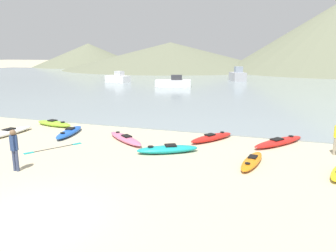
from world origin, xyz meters
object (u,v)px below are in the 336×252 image
kayak_on_sand_6 (69,132)px  moored_boat_4 (238,76)px  kayak_on_sand_2 (54,123)px  person_near_foreground (14,148)px  moored_boat_3 (118,78)px  kayak_on_sand_7 (7,133)px  kayak_on_sand_8 (212,137)px  moored_boat_0 (173,83)px  kayak_on_sand_0 (279,142)px  kayak_on_sand_3 (125,138)px  kayak_on_sand_5 (168,149)px  kayak_on_sand_1 (252,161)px  loose_paddle (54,148)px

kayak_on_sand_6 → moored_boat_4: bearing=84.5°
kayak_on_sand_2 → person_near_foreground: person_near_foreground is taller
person_near_foreground → moored_boat_3: moored_boat_3 is taller
kayak_on_sand_7 → kayak_on_sand_8: kayak_on_sand_8 is taller
person_near_foreground → moored_boat_0: (-4.53, 32.69, -0.32)m
kayak_on_sand_8 → moored_boat_0: moored_boat_0 is taller
kayak_on_sand_0 → kayak_on_sand_6: kayak_on_sand_6 is taller
kayak_on_sand_3 → moored_boat_3: moored_boat_3 is taller
person_near_foreground → moored_boat_4: moored_boat_4 is taller
kayak_on_sand_2 → moored_boat_0: bearing=91.5°
kayak_on_sand_5 → kayak_on_sand_7: size_ratio=0.79×
kayak_on_sand_5 → moored_boat_0: bearing=107.9°
kayak_on_sand_2 → kayak_on_sand_5: 9.06m
kayak_on_sand_6 → kayak_on_sand_7: size_ratio=0.86×
kayak_on_sand_2 → kayak_on_sand_0: bearing=0.6°
kayak_on_sand_1 → moored_boat_3: (-23.57, 33.05, 0.54)m
kayak_on_sand_2 → kayak_on_sand_8: size_ratio=1.01×
kayak_on_sand_2 → kayak_on_sand_5: size_ratio=1.00×
moored_boat_4 → person_near_foreground: bearing=-92.8°
kayak_on_sand_0 → kayak_on_sand_2: bearing=-179.4°
kayak_on_sand_0 → moored_boat_3: bearing=129.7°
kayak_on_sand_5 → loose_paddle: 5.45m
kayak_on_sand_3 → moored_boat_0: moored_boat_0 is taller
moored_boat_0 → loose_paddle: (3.89, -29.68, -0.60)m
moored_boat_0 → moored_boat_4: size_ratio=1.27×
kayak_on_sand_0 → person_near_foreground: person_near_foreground is taller
kayak_on_sand_1 → kayak_on_sand_7: bearing=178.0°
kayak_on_sand_8 → person_near_foreground: 9.29m
kayak_on_sand_7 → moored_boat_0: bearing=89.6°
kayak_on_sand_3 → kayak_on_sand_5: (2.72, -1.17, 0.02)m
kayak_on_sand_7 → kayak_on_sand_2: bearing=72.9°
kayak_on_sand_8 → moored_boat_3: size_ratio=0.62×
kayak_on_sand_2 → kayak_on_sand_3: kayak_on_sand_2 is taller
kayak_on_sand_7 → loose_paddle: size_ratio=1.42×
kayak_on_sand_8 → moored_boat_3: moored_boat_3 is taller
kayak_on_sand_1 → kayak_on_sand_5: kayak_on_sand_5 is taller
moored_boat_3 → moored_boat_4: size_ratio=1.13×
kayak_on_sand_1 → moored_boat_0: 31.67m
moored_boat_0 → moored_boat_4: bearing=62.4°
kayak_on_sand_1 → kayak_on_sand_2: (-12.31, 3.34, 0.03)m
moored_boat_0 → moored_boat_3: bearing=158.5°
moored_boat_0 → loose_paddle: size_ratio=2.02×
kayak_on_sand_7 → moored_boat_4: size_ratio=0.89×
kayak_on_sand_3 → kayak_on_sand_6: (-3.55, 0.20, 0.01)m
kayak_on_sand_1 → kayak_on_sand_6: bearing=170.3°
kayak_on_sand_7 → moored_boat_4: bearing=80.4°
kayak_on_sand_8 → moored_boat_3: bearing=125.4°
kayak_on_sand_6 → person_near_foreground: size_ratio=1.89×
kayak_on_sand_5 → kayak_on_sand_7: (-9.43, 0.11, -0.01)m
kayak_on_sand_8 → person_near_foreground: (-6.13, -6.93, 0.77)m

